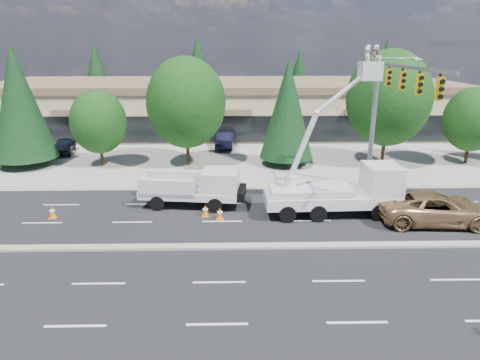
{
  "coord_description": "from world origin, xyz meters",
  "views": [
    {
      "loc": [
        0.55,
        -18.88,
        9.5
      ],
      "look_at": [
        1.0,
        3.32,
        2.4
      ],
      "focal_mm": 32.0,
      "sensor_mm": 36.0,
      "label": 1
    }
  ],
  "objects_px": {
    "minivan": "(435,208)",
    "utility_pickup": "(197,191)",
    "signal_mast": "(387,103)",
    "bucket_truck": "(343,182)"
  },
  "relations": [
    {
      "from": "minivan",
      "to": "utility_pickup",
      "type": "bearing_deg",
      "value": 81.13
    },
    {
      "from": "utility_pickup",
      "to": "signal_mast",
      "type": "bearing_deg",
      "value": 13.34
    },
    {
      "from": "signal_mast",
      "to": "utility_pickup",
      "type": "relative_size",
      "value": 1.64
    },
    {
      "from": "signal_mast",
      "to": "bucket_truck",
      "type": "distance_m",
      "value": 5.86
    },
    {
      "from": "utility_pickup",
      "to": "bucket_truck",
      "type": "relative_size",
      "value": 0.65
    },
    {
      "from": "signal_mast",
      "to": "utility_pickup",
      "type": "xyz_separation_m",
      "value": [
        -11.59,
        -1.31,
        -5.12
      ]
    },
    {
      "from": "bucket_truck",
      "to": "utility_pickup",
      "type": "bearing_deg",
      "value": 168.16
    },
    {
      "from": "utility_pickup",
      "to": "bucket_truck",
      "type": "distance_m",
      "value": 8.68
    },
    {
      "from": "utility_pickup",
      "to": "bucket_truck",
      "type": "xyz_separation_m",
      "value": [
        8.48,
        -1.52,
        1.03
      ]
    },
    {
      "from": "utility_pickup",
      "to": "minivan",
      "type": "height_order",
      "value": "utility_pickup"
    }
  ]
}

